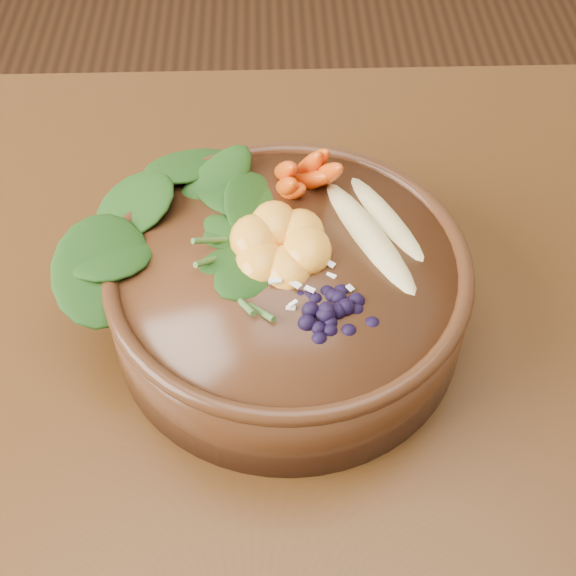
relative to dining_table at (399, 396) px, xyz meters
name	(u,v)px	position (x,y,z in m)	size (l,w,h in m)	color
dining_table	(399,396)	(0.00, 0.00, 0.00)	(1.60, 0.90, 0.75)	#331C0C
stoneware_bowl	(288,295)	(-0.12, 0.03, 0.14)	(0.33, 0.33, 0.09)	#472614
kale_heap	(204,212)	(-0.19, 0.07, 0.21)	(0.21, 0.19, 0.05)	#1B3F11
carrot_cluster	(303,147)	(-0.10, 0.13, 0.23)	(0.07, 0.07, 0.09)	#DC450E
banana_halves	(379,214)	(-0.03, 0.07, 0.20)	(0.12, 0.19, 0.03)	#E0CC84
mandarin_cluster	(280,233)	(-0.12, 0.05, 0.20)	(0.09, 0.10, 0.04)	#FA9E2A
blueberry_pile	(328,298)	(-0.08, -0.03, 0.20)	(0.15, 0.11, 0.05)	black
coconut_flakes	(302,276)	(-0.10, 0.01, 0.19)	(0.10, 0.08, 0.01)	white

